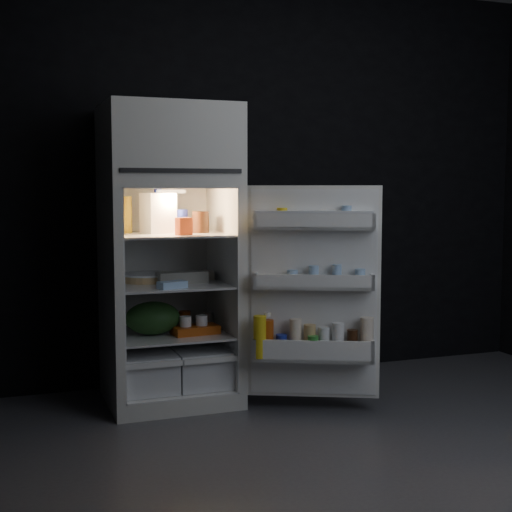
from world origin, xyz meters
name	(u,v)px	position (x,y,z in m)	size (l,w,h in m)	color
floor	(390,459)	(0.00, 0.00, 0.00)	(4.00, 3.40, 0.00)	#4A4A4F
wall_back	(265,180)	(0.00, 1.70, 1.35)	(4.00, 0.00, 2.70)	black
refrigerator	(168,245)	(-0.77, 1.32, 0.96)	(0.76, 0.71, 1.78)	silver
fridge_door	(313,296)	(-0.05, 0.78, 0.68)	(0.73, 0.48, 1.22)	silver
milk_jug	(158,213)	(-0.83, 1.31, 1.15)	(0.17, 0.17, 0.24)	white
mayo_jar	(179,221)	(-0.70, 1.31, 1.10)	(0.11, 0.11, 0.14)	#1C2A99
jam_jar	(201,222)	(-0.58, 1.27, 1.09)	(0.10, 0.10, 0.13)	black
amber_bottle	(126,215)	(-1.01, 1.40, 1.14)	(0.08, 0.08, 0.22)	gold
small_carton	(184,226)	(-0.73, 1.09, 1.08)	(0.08, 0.06, 0.10)	#D34718
egg_carton	(182,277)	(-0.70, 1.25, 0.76)	(0.30, 0.11, 0.07)	gray
pie	(147,278)	(-0.89, 1.40, 0.75)	(0.30, 0.30, 0.04)	tan
flat_package	(172,285)	(-0.81, 1.06, 0.75)	(0.16, 0.08, 0.04)	#94BAE5
wrapped_pkg	(204,275)	(-0.53, 1.38, 0.75)	(0.12, 0.10, 0.05)	beige
produce_bag	(153,318)	(-0.88, 1.25, 0.52)	(0.33, 0.28, 0.20)	#193815
yogurt_tray	(195,330)	(-0.64, 1.18, 0.45)	(0.27, 0.15, 0.05)	#A6420E
small_can_red	(185,318)	(-0.63, 1.47, 0.47)	(0.07, 0.07, 0.09)	#A6420E
small_can_silver	(208,319)	(-0.50, 1.40, 0.47)	(0.07, 0.07, 0.09)	silver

